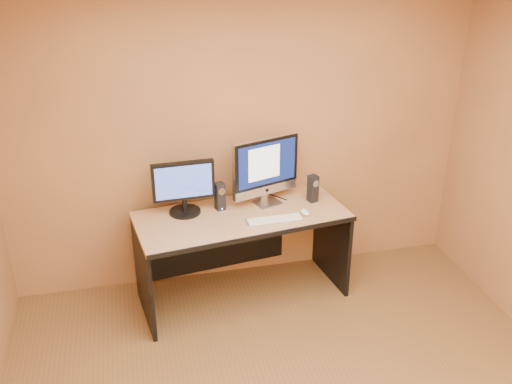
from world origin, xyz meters
TOP-DOWN VIEW (x-y plane):
  - walls at (0.00, 0.00)m, footprint 4.00×4.00m
  - ceiling at (0.00, 0.00)m, footprint 4.00×4.00m
  - desk at (-0.09, 1.58)m, footprint 1.80×0.97m
  - imac at (0.17, 1.74)m, footprint 0.65×0.40m
  - second_monitor at (-0.54, 1.72)m, footprint 0.52×0.28m
  - speaker_left at (-0.24, 1.72)m, footprint 0.09×0.09m
  - speaker_right at (0.55, 1.69)m, footprint 0.09×0.10m
  - keyboard at (0.15, 1.42)m, footprint 0.46×0.13m
  - mouse at (0.42, 1.47)m, footprint 0.07×0.11m
  - cable_a at (0.27, 1.85)m, footprint 0.15×0.19m
  - cable_b at (0.17, 1.89)m, footprint 0.06×0.19m

SIDE VIEW (x-z plane):
  - desk at x=-0.09m, z-range 0.00..0.79m
  - cable_a at x=0.27m, z-range 0.79..0.80m
  - cable_b at x=0.17m, z-range 0.79..0.80m
  - keyboard at x=0.15m, z-range 0.79..0.81m
  - mouse at x=0.42m, z-range 0.79..0.83m
  - speaker_left at x=-0.24m, z-range 0.79..1.03m
  - speaker_right at x=0.55m, z-range 0.79..1.03m
  - second_monitor at x=-0.54m, z-range 0.79..1.24m
  - imac at x=0.17m, z-range 0.79..1.38m
  - walls at x=0.00m, z-range 0.00..2.60m
  - ceiling at x=0.00m, z-range 2.60..2.60m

